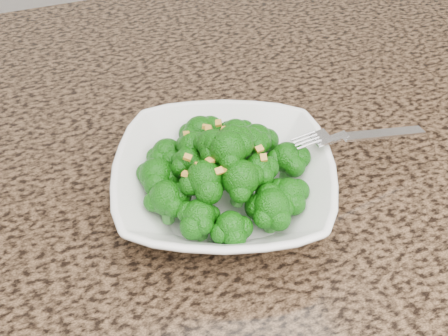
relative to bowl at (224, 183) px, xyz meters
name	(u,v)px	position (x,y,z in m)	size (l,w,h in m)	color
granite_counter	(133,223)	(-0.10, 0.02, -0.04)	(1.64, 1.04, 0.03)	brown
bowl	(224,183)	(0.00, 0.00, 0.00)	(0.23, 0.23, 0.06)	white
broccoli_pile	(224,139)	(0.00, 0.00, 0.06)	(0.20, 0.20, 0.07)	#12600A
garlic_topping	(224,109)	(0.00, 0.00, 0.10)	(0.12, 0.12, 0.01)	gold
fork	(341,137)	(0.13, -0.01, 0.03)	(0.18, 0.03, 0.01)	silver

